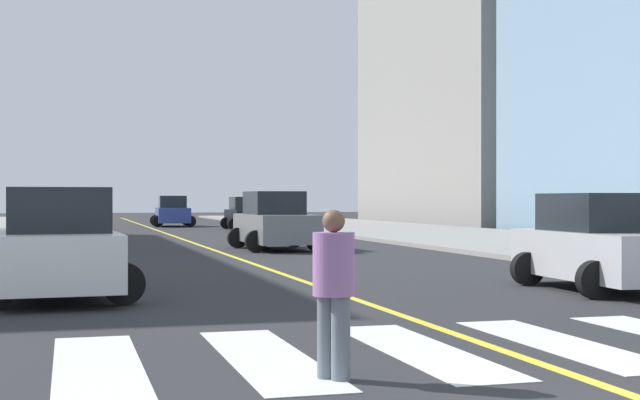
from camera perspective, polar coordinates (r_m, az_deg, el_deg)
sidewalk_kerb_east at (r=30.85m, az=17.86°, el=-3.03°), size 10.00×120.00×0.15m
crosswalk_paint at (r=10.95m, az=10.74°, el=-9.06°), size 13.50×4.00×0.01m
lane_divider_paint at (r=45.97m, az=-9.64°, el=-2.10°), size 0.16×80.00×0.01m
parking_garage_concrete at (r=71.55m, az=12.48°, el=11.28°), size 18.00×24.00×31.30m
car_silver_nearest at (r=18.10m, az=17.39°, el=-2.71°), size 2.68×4.21×1.85m
car_green_second at (r=31.07m, az=-16.67°, el=-1.72°), size 2.38×3.76×1.66m
car_gray_third at (r=31.12m, az=-2.83°, el=-1.42°), size 2.89×4.54×2.00m
car_yellow_fourth at (r=62.40m, az=-15.80°, el=-0.72°), size 2.68×4.27×1.90m
car_white_fifth at (r=16.42m, az=-16.22°, el=-2.86°), size 2.83×4.42×1.94m
car_blue_sixth at (r=58.13m, az=-9.27°, el=-0.75°), size 2.83×4.43×1.94m
car_black_seventh at (r=51.80m, az=-4.66°, el=-0.90°), size 2.60×4.17×1.86m
park_bench at (r=29.12m, az=15.68°, el=-2.01°), size 1.81×0.60×1.12m
pedestrian_crossing at (r=8.74m, az=0.86°, el=-5.45°), size 0.41×0.41×1.64m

